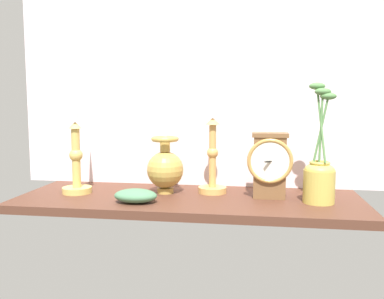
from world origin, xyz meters
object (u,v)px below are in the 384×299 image
object	(u,v)px
candlestick_tall_center	(76,153)
brass_vase_bulbous	(165,168)
candlestick_tall_left	(213,151)
brass_vase_jar	(319,174)
mantel_clock	(270,164)

from	to	relation	value
candlestick_tall_center	brass_vase_bulbous	bearing A→B (deg)	7.96
candlestick_tall_left	candlestick_tall_center	bearing A→B (deg)	-171.26
candlestick_tall_center	brass_vase_jar	bearing A→B (deg)	-1.45
candlestick_tall_left	brass_vase_jar	world-z (taller)	candlestick_tall_left
mantel_clock	brass_vase_bulbous	xyz separation A→B (cm)	(-31.13, 1.90, -2.08)
brass_vase_bulbous	mantel_clock	bearing A→B (deg)	-3.50
mantel_clock	brass_vase_bulbous	size ratio (longest dim) A/B	1.09
brass_vase_bulbous	candlestick_tall_center	bearing A→B (deg)	-172.04
candlestick_tall_left	brass_vase_jar	xyz separation A→B (cm)	(30.32, -8.09, -4.72)
mantel_clock	brass_vase_jar	distance (cm)	13.99
candlestick_tall_left	brass_vase_jar	size ratio (longest dim) A/B	1.24
candlestick_tall_left	candlestick_tall_center	distance (cm)	41.39
candlestick_tall_center	brass_vase_bulbous	size ratio (longest dim) A/B	2.25
candlestick_tall_left	brass_vase_bulbous	size ratio (longest dim) A/B	2.36
candlestick_tall_center	candlestick_tall_left	bearing A→B (deg)	8.74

